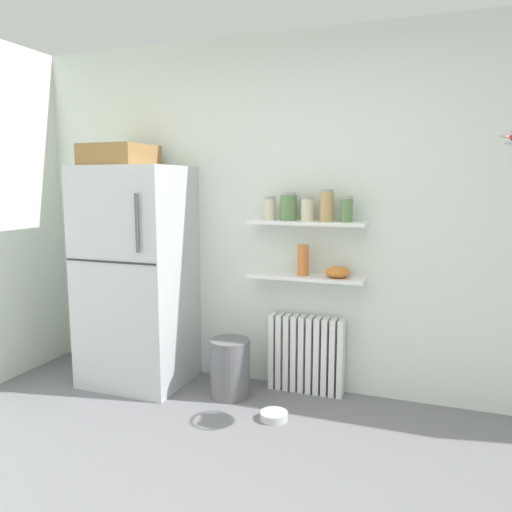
{
  "coord_description": "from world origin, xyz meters",
  "views": [
    {
      "loc": [
        0.92,
        -1.51,
        1.53
      ],
      "look_at": [
        -0.22,
        1.6,
        1.05
      ],
      "focal_mm": 34.8,
      "sensor_mm": 36.0,
      "label": 1
    }
  ],
  "objects_px": {
    "refrigerator": "(136,272)",
    "pet_food_bowl": "(274,416)",
    "trash_bin": "(230,368)",
    "storage_jar_0": "(270,208)",
    "radiator": "(306,354)",
    "storage_jar_3": "(327,206)",
    "storage_jar_4": "(347,209)",
    "storage_jar_2": "(307,209)",
    "storage_jar_1": "(288,207)",
    "shelf_bowl": "(338,272)",
    "vase": "(303,260)"
  },
  "relations": [
    {
      "from": "refrigerator",
      "to": "vase",
      "type": "xyz_separation_m",
      "value": [
        1.26,
        0.21,
        0.13
      ]
    },
    {
      "from": "refrigerator",
      "to": "storage_jar_2",
      "type": "height_order",
      "value": "refrigerator"
    },
    {
      "from": "shelf_bowl",
      "to": "pet_food_bowl",
      "type": "height_order",
      "value": "shelf_bowl"
    },
    {
      "from": "refrigerator",
      "to": "storage_jar_4",
      "type": "distance_m",
      "value": 1.65
    },
    {
      "from": "storage_jar_1",
      "to": "storage_jar_3",
      "type": "distance_m",
      "value": 0.28
    },
    {
      "from": "refrigerator",
      "to": "pet_food_bowl",
      "type": "distance_m",
      "value": 1.49
    },
    {
      "from": "shelf_bowl",
      "to": "radiator",
      "type": "bearing_deg",
      "value": 172.44
    },
    {
      "from": "refrigerator",
      "to": "pet_food_bowl",
      "type": "height_order",
      "value": "refrigerator"
    },
    {
      "from": "storage_jar_3",
      "to": "trash_bin",
      "type": "distance_m",
      "value": 1.35
    },
    {
      "from": "radiator",
      "to": "storage_jar_3",
      "type": "relative_size",
      "value": 2.57
    },
    {
      "from": "storage_jar_0",
      "to": "radiator",
      "type": "bearing_deg",
      "value": 6.18
    },
    {
      "from": "radiator",
      "to": "storage_jar_4",
      "type": "height_order",
      "value": "storage_jar_4"
    },
    {
      "from": "storage_jar_0",
      "to": "vase",
      "type": "height_order",
      "value": "storage_jar_0"
    },
    {
      "from": "refrigerator",
      "to": "storage_jar_0",
      "type": "height_order",
      "value": "refrigerator"
    },
    {
      "from": "refrigerator",
      "to": "storage_jar_1",
      "type": "relative_size",
      "value": 9.15
    },
    {
      "from": "vase",
      "to": "pet_food_bowl",
      "type": "height_order",
      "value": "vase"
    },
    {
      "from": "refrigerator",
      "to": "storage_jar_0",
      "type": "relative_size",
      "value": 10.76
    },
    {
      "from": "refrigerator",
      "to": "storage_jar_4",
      "type": "xyz_separation_m",
      "value": [
        1.56,
        0.21,
        0.49
      ]
    },
    {
      "from": "storage_jar_2",
      "to": "trash_bin",
      "type": "xyz_separation_m",
      "value": [
        -0.5,
        -0.24,
        -1.15
      ]
    },
    {
      "from": "refrigerator",
      "to": "storage_jar_3",
      "type": "bearing_deg",
      "value": 8.47
    },
    {
      "from": "vase",
      "to": "storage_jar_2",
      "type": "bearing_deg",
      "value": 0.0
    },
    {
      "from": "refrigerator",
      "to": "vase",
      "type": "height_order",
      "value": "refrigerator"
    },
    {
      "from": "shelf_bowl",
      "to": "vase",
      "type": "bearing_deg",
      "value": 180.0
    },
    {
      "from": "storage_jar_1",
      "to": "shelf_bowl",
      "type": "xyz_separation_m",
      "value": [
        0.36,
        0.0,
        -0.45
      ]
    },
    {
      "from": "storage_jar_3",
      "to": "vase",
      "type": "xyz_separation_m",
      "value": [
        -0.16,
        0.0,
        -0.39
      ]
    },
    {
      "from": "storage_jar_1",
      "to": "refrigerator",
      "type": "bearing_deg",
      "value": -169.52
    },
    {
      "from": "storage_jar_0",
      "to": "pet_food_bowl",
      "type": "height_order",
      "value": "storage_jar_0"
    },
    {
      "from": "storage_jar_0",
      "to": "storage_jar_4",
      "type": "relative_size",
      "value": 0.96
    },
    {
      "from": "storage_jar_0",
      "to": "refrigerator",
      "type": "bearing_deg",
      "value": -168.12
    },
    {
      "from": "refrigerator",
      "to": "trash_bin",
      "type": "relative_size",
      "value": 4.31
    },
    {
      "from": "trash_bin",
      "to": "shelf_bowl",
      "type": "bearing_deg",
      "value": 18.36
    },
    {
      "from": "vase",
      "to": "shelf_bowl",
      "type": "bearing_deg",
      "value": 0.0
    },
    {
      "from": "storage_jar_2",
      "to": "pet_food_bowl",
      "type": "relative_size",
      "value": 0.94
    },
    {
      "from": "radiator",
      "to": "storage_jar_1",
      "type": "bearing_deg",
      "value": -167.78
    },
    {
      "from": "storage_jar_4",
      "to": "pet_food_bowl",
      "type": "relative_size",
      "value": 0.96
    },
    {
      "from": "vase",
      "to": "trash_bin",
      "type": "xyz_separation_m",
      "value": [
        -0.47,
        -0.24,
        -0.78
      ]
    },
    {
      "from": "storage_jar_0",
      "to": "vase",
      "type": "distance_m",
      "value": 0.44
    },
    {
      "from": "storage_jar_0",
      "to": "storage_jar_4",
      "type": "xyz_separation_m",
      "value": [
        0.55,
        0.0,
        0.0
      ]
    },
    {
      "from": "refrigerator",
      "to": "storage_jar_3",
      "type": "xyz_separation_m",
      "value": [
        1.42,
        0.21,
        0.52
      ]
    },
    {
      "from": "storage_jar_2",
      "to": "storage_jar_3",
      "type": "height_order",
      "value": "storage_jar_3"
    },
    {
      "from": "trash_bin",
      "to": "pet_food_bowl",
      "type": "distance_m",
      "value": 0.52
    },
    {
      "from": "storage_jar_4",
      "to": "storage_jar_2",
      "type": "bearing_deg",
      "value": -180.0
    },
    {
      "from": "radiator",
      "to": "shelf_bowl",
      "type": "bearing_deg",
      "value": -7.56
    },
    {
      "from": "refrigerator",
      "to": "trash_bin",
      "type": "distance_m",
      "value": 1.03
    },
    {
      "from": "vase",
      "to": "storage_jar_0",
      "type": "bearing_deg",
      "value": -180.0
    },
    {
      "from": "radiator",
      "to": "trash_bin",
      "type": "xyz_separation_m",
      "value": [
        -0.5,
        -0.27,
        -0.07
      ]
    },
    {
      "from": "storage_jar_0",
      "to": "storage_jar_4",
      "type": "height_order",
      "value": "storage_jar_4"
    },
    {
      "from": "refrigerator",
      "to": "pet_food_bowl",
      "type": "xyz_separation_m",
      "value": [
        1.2,
        -0.27,
        -0.84
      ]
    },
    {
      "from": "storage_jar_2",
      "to": "pet_food_bowl",
      "type": "height_order",
      "value": "storage_jar_2"
    },
    {
      "from": "trash_bin",
      "to": "storage_jar_3",
      "type": "bearing_deg",
      "value": 20.68
    }
  ]
}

